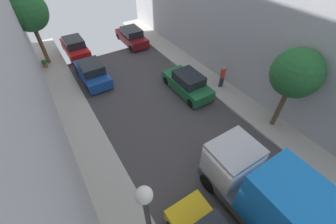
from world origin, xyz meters
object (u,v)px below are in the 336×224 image
at_px(parked_car_left_3, 92,72).
at_px(street_tree_1, 296,74).
at_px(pedestrian, 222,76).
at_px(street_tree_0, 27,12).
at_px(potted_plant_1, 44,63).
at_px(parked_car_right_2, 132,37).
at_px(lamp_post, 148,220).
at_px(parked_car_left_4, 75,47).
at_px(delivery_truck, 282,210).
at_px(parked_car_right_1, 187,83).

relative_size(parked_car_left_3, street_tree_1, 0.84).
bearing_deg(pedestrian, street_tree_0, 133.97).
xyz_separation_m(parked_car_left_3, pedestrian, (7.83, -6.17, 0.35)).
bearing_deg(street_tree_1, parked_car_left_3, 125.84).
relative_size(street_tree_0, street_tree_1, 1.15).
bearing_deg(potted_plant_1, parked_car_right_2, 2.53).
xyz_separation_m(parked_car_right_2, lamp_post, (-7.30, -17.18, 2.85)).
xyz_separation_m(pedestrian, street_tree_1, (0.02, -4.71, 2.78)).
height_order(parked_car_left_4, lamp_post, lamp_post).
xyz_separation_m(parked_car_right_2, street_tree_0, (-7.94, 0.35, 3.70)).
distance_m(parked_car_right_2, street_tree_0, 8.77).
height_order(street_tree_0, street_tree_1, street_tree_0).
xyz_separation_m(parked_car_left_3, delivery_truck, (2.70, -14.70, 1.07)).
bearing_deg(parked_car_right_1, pedestrian, -22.28).
bearing_deg(street_tree_0, potted_plant_1, -117.12).
height_order(potted_plant_1, lamp_post, lamp_post).
height_order(parked_car_right_1, potted_plant_1, parked_car_right_1).
bearing_deg(parked_car_right_2, parked_car_right_1, -90.00).
distance_m(pedestrian, street_tree_1, 5.47).
bearing_deg(parked_car_right_2, street_tree_1, -80.77).
xyz_separation_m(street_tree_0, street_tree_1, (10.40, -15.46, -0.57)).
height_order(parked_car_left_4, street_tree_1, street_tree_1).
bearing_deg(pedestrian, parked_car_right_2, 103.16).
relative_size(parked_car_right_1, street_tree_0, 0.73).
bearing_deg(parked_car_left_4, lamp_post, -96.04).
relative_size(delivery_truck, potted_plant_1, 9.47).
xyz_separation_m(parked_car_left_3, street_tree_1, (7.86, -10.88, 3.13)).
height_order(parked_car_left_3, lamp_post, lamp_post).
distance_m(parked_car_left_3, potted_plant_1, 4.84).
bearing_deg(lamp_post, parked_car_right_2, 66.98).
xyz_separation_m(parked_car_right_1, parked_car_right_2, (0.00, 9.41, 0.00)).
height_order(delivery_truck, street_tree_1, street_tree_1).
xyz_separation_m(pedestrian, street_tree_0, (-10.37, 10.76, 3.35)).
distance_m(parked_car_left_4, parked_car_right_1, 11.53).
relative_size(parked_car_right_1, lamp_post, 0.81).
bearing_deg(parked_car_right_2, parked_car_left_3, -141.92).
height_order(delivery_truck, street_tree_0, street_tree_0).
bearing_deg(street_tree_1, parked_car_right_2, 99.23).
bearing_deg(potted_plant_1, parked_car_right_1, -47.41).
bearing_deg(parked_car_right_2, pedestrian, -76.84).
bearing_deg(street_tree_0, pedestrian, -46.03).
distance_m(parked_car_left_4, street_tree_0, 4.51).
relative_size(parked_car_left_3, delivery_truck, 0.64).
xyz_separation_m(parked_car_right_1, pedestrian, (2.43, -1.00, 0.35)).
bearing_deg(delivery_truck, lamp_post, 159.07).
relative_size(parked_car_right_1, parked_car_right_2, 1.00).
relative_size(delivery_truck, street_tree_1, 1.32).
xyz_separation_m(pedestrian, potted_plant_1, (-10.74, 10.04, -0.55)).
height_order(parked_car_right_2, pedestrian, pedestrian).
relative_size(parked_car_left_3, potted_plant_1, 6.03).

